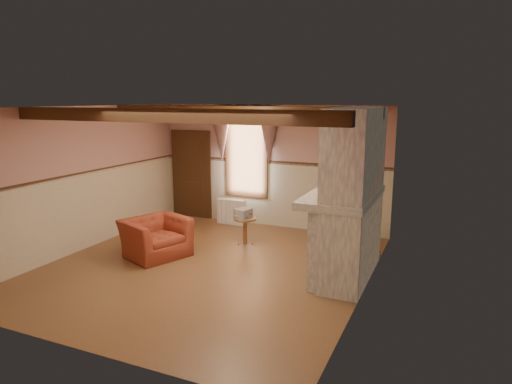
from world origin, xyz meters
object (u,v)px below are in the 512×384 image
at_px(radiator, 232,212).
at_px(oil_lamp, 352,178).
at_px(side_table, 245,231).
at_px(bowl, 341,191).
at_px(armchair, 156,238).
at_px(mantel_clock, 353,179).

distance_m(radiator, oil_lamp, 3.65).
distance_m(side_table, bowl, 2.67).
relative_size(armchair, bowl, 3.15).
relative_size(side_table, oil_lamp, 1.96).
relative_size(radiator, bowl, 1.97).
bearing_deg(side_table, bowl, -23.98).
bearing_deg(side_table, armchair, -132.51).
distance_m(radiator, bowl, 4.00).
xyz_separation_m(armchair, radiator, (0.30, 2.59, -0.06)).
height_order(armchair, bowl, bowl).
bearing_deg(side_table, radiator, 126.91).
distance_m(side_table, mantel_clock, 2.51).
bearing_deg(bowl, oil_lamp, 90.00).
xyz_separation_m(bowl, oil_lamp, (0.00, 0.80, 0.10)).
bearing_deg(side_table, oil_lamp, -4.34).
height_order(side_table, radiator, radiator).
bearing_deg(oil_lamp, radiator, 155.63).
bearing_deg(bowl, side_table, 156.02).
xyz_separation_m(radiator, bowl, (3.12, -2.22, 1.16)).
distance_m(armchair, side_table, 1.83).
xyz_separation_m(side_table, oil_lamp, (2.18, -0.17, 1.29)).
distance_m(radiator, mantel_clock, 3.59).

